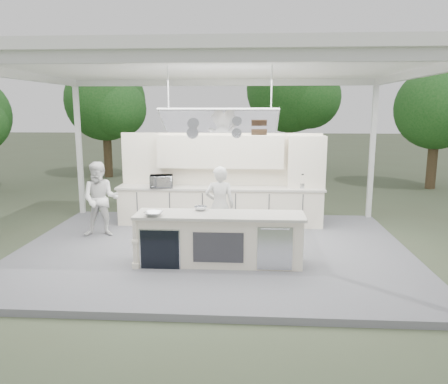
# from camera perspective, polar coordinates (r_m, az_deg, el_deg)

# --- Properties ---
(ground) EXTENTS (90.00, 90.00, 0.00)m
(ground) POSITION_cam_1_polar(r_m,az_deg,el_deg) (9.18, -1.40, -8.01)
(ground) COLOR #404C34
(ground) RESTS_ON ground
(stage_deck) EXTENTS (8.00, 6.00, 0.12)m
(stage_deck) POSITION_cam_1_polar(r_m,az_deg,el_deg) (9.16, -1.40, -7.65)
(stage_deck) COLOR slate
(stage_deck) RESTS_ON ground
(tent) EXTENTS (8.20, 6.20, 3.86)m
(tent) POSITION_cam_1_polar(r_m,az_deg,el_deg) (8.70, -1.50, 15.76)
(tent) COLOR white
(tent) RESTS_ON ground
(demo_island) EXTENTS (3.10, 0.79, 0.95)m
(demo_island) POSITION_cam_1_polar(r_m,az_deg,el_deg) (8.11, -0.72, -6.13)
(demo_island) COLOR #EFE4CB
(demo_island) RESTS_ON stage_deck
(back_counter) EXTENTS (5.08, 0.72, 0.95)m
(back_counter) POSITION_cam_1_polar(r_m,az_deg,el_deg) (10.84, -0.53, -1.76)
(back_counter) COLOR #EFE4CB
(back_counter) RESTS_ON stage_deck
(back_wall_unit) EXTENTS (5.05, 0.48, 2.25)m
(back_wall_unit) POSITION_cam_1_polar(r_m,az_deg,el_deg) (10.86, 1.88, 3.49)
(back_wall_unit) COLOR #EFE4CB
(back_wall_unit) RESTS_ON stage_deck
(tree_cluster) EXTENTS (19.55, 9.40, 5.85)m
(tree_cluster) POSITION_cam_1_polar(r_m,az_deg,el_deg) (18.45, 0.76, 11.87)
(tree_cluster) COLOR #4E3C27
(tree_cluster) RESTS_ON ground
(head_chef) EXTENTS (0.63, 0.44, 1.68)m
(head_chef) POSITION_cam_1_polar(r_m,az_deg,el_deg) (9.13, -0.56, -1.83)
(head_chef) COLOR silver
(head_chef) RESTS_ON stage_deck
(sous_chef) EXTENTS (0.91, 0.76, 1.69)m
(sous_chef) POSITION_cam_1_polar(r_m,az_deg,el_deg) (10.16, -15.83, -0.92)
(sous_chef) COLOR white
(sous_chef) RESTS_ON stage_deck
(toaster_oven) EXTENTS (0.60, 0.46, 0.31)m
(toaster_oven) POSITION_cam_1_polar(r_m,az_deg,el_deg) (10.72, -8.19, 1.39)
(toaster_oven) COLOR silver
(toaster_oven) RESTS_ON back_counter
(bowl_large) EXTENTS (0.39, 0.39, 0.08)m
(bowl_large) POSITION_cam_1_polar(r_m,az_deg,el_deg) (7.92, -9.21, -2.84)
(bowl_large) COLOR silver
(bowl_large) RESTS_ON demo_island
(bowl_small) EXTENTS (0.28, 0.28, 0.08)m
(bowl_small) POSITION_cam_1_polar(r_m,az_deg,el_deg) (8.27, -3.07, -2.15)
(bowl_small) COLOR silver
(bowl_small) RESTS_ON demo_island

